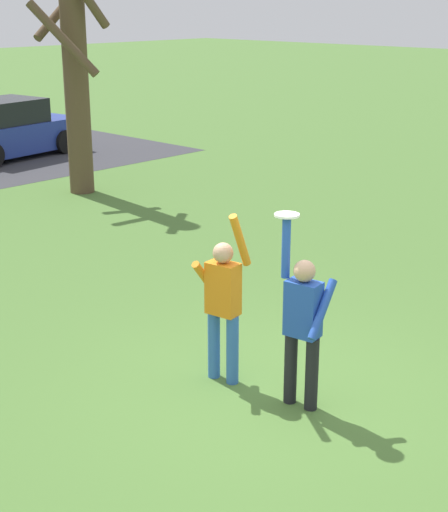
{
  "coord_description": "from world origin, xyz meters",
  "views": [
    {
      "loc": [
        -5.99,
        -4.9,
        4.16
      ],
      "look_at": [
        -0.04,
        0.7,
        1.47
      ],
      "focal_mm": 54.68,
      "sensor_mm": 36.0,
      "label": 1
    }
  ],
  "objects_px": {
    "frisbee_disc": "(287,215)",
    "bare_tree_tall": "(75,64)",
    "person_defender": "(223,300)",
    "parked_car_blue": "(6,131)",
    "person_catcher": "(303,321)"
  },
  "relations": [
    {
      "from": "frisbee_disc",
      "to": "parked_car_blue",
      "type": "relative_size",
      "value": 0.06
    },
    {
      "from": "parked_car_blue",
      "to": "person_catcher",
      "type": "bearing_deg",
      "value": -117.97
    },
    {
      "from": "person_defender",
      "to": "parked_car_blue",
      "type": "height_order",
      "value": "person_defender"
    },
    {
      "from": "frisbee_disc",
      "to": "bare_tree_tall",
      "type": "xyz_separation_m",
      "value": [
        4.4,
        9.45,
        0.74
      ]
    },
    {
      "from": "person_defender",
      "to": "parked_car_blue",
      "type": "relative_size",
      "value": 0.47
    },
    {
      "from": "person_defender",
      "to": "bare_tree_tall",
      "type": "xyz_separation_m",
      "value": [
        4.5,
        8.66,
        1.85
      ]
    },
    {
      "from": "person_defender",
      "to": "bare_tree_tall",
      "type": "height_order",
      "value": "bare_tree_tall"
    },
    {
      "from": "parked_car_blue",
      "to": "bare_tree_tall",
      "type": "relative_size",
      "value": 0.79
    },
    {
      "from": "frisbee_disc",
      "to": "bare_tree_tall",
      "type": "distance_m",
      "value": 10.45
    },
    {
      "from": "frisbee_disc",
      "to": "bare_tree_tall",
      "type": "relative_size",
      "value": 0.05
    },
    {
      "from": "frisbee_disc",
      "to": "parked_car_blue",
      "type": "distance_m",
      "value": 15.44
    },
    {
      "from": "person_defender",
      "to": "bare_tree_tall",
      "type": "bearing_deg",
      "value": 144.99
    },
    {
      "from": "person_defender",
      "to": "bare_tree_tall",
      "type": "distance_m",
      "value": 9.94
    },
    {
      "from": "person_defender",
      "to": "frisbee_disc",
      "type": "bearing_deg",
      "value": 0.0
    },
    {
      "from": "frisbee_disc",
      "to": "bare_tree_tall",
      "type": "height_order",
      "value": "bare_tree_tall"
    }
  ]
}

